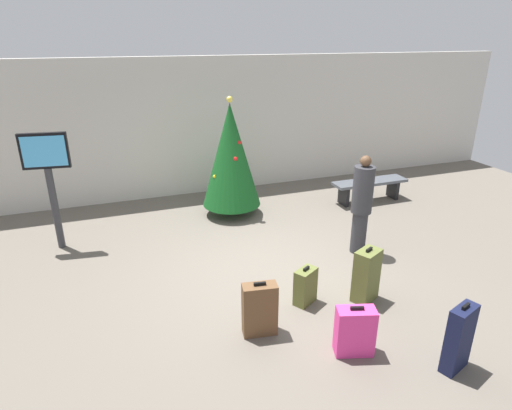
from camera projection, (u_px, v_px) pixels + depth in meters
name	position (u px, v px, depth m)	size (l,w,h in m)	color
ground_plane	(270.00, 273.00, 6.66)	(16.00, 16.00, 0.00)	#665E54
back_wall	(204.00, 127.00, 9.67)	(16.00, 0.20, 3.04)	beige
holiday_tree	(231.00, 155.00, 8.40)	(1.17, 1.17, 2.39)	#4C3319
flight_info_kiosk	(48.00, 172.00, 6.98)	(0.74, 0.18, 2.02)	#333338
waiting_bench	(369.00, 185.00, 9.42)	(1.70, 0.44, 0.48)	#4C5159
traveller_0	(362.00, 203.00, 7.01)	(0.45, 0.45, 1.69)	#333338
suitcase_0	(260.00, 309.00, 5.21)	(0.45, 0.26, 0.72)	brown
suitcase_1	(355.00, 331.00, 4.90)	(0.49, 0.34, 0.63)	#E5388C
suitcase_2	(366.00, 276.00, 5.87)	(0.43, 0.38, 0.80)	#59602D
suitcase_3	(459.00, 339.00, 4.63)	(0.40, 0.27, 0.83)	#141938
suitcase_4	(305.00, 286.00, 5.84)	(0.38, 0.33, 0.56)	#59602D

